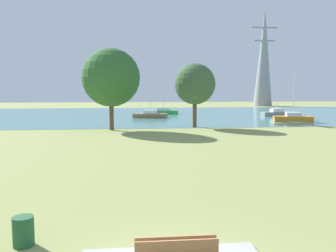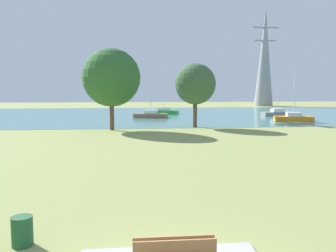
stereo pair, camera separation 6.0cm
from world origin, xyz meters
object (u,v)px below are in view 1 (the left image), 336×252
at_px(sailboat_green, 163,111).
at_px(sailboat_orange, 293,118).
at_px(sailboat_gray, 277,113).
at_px(litter_bin, 23,231).
at_px(electricity_pylon, 264,57).
at_px(tree_east_near, 195,84).
at_px(sailboat_brown, 150,115).
at_px(tree_east_far, 111,78).

xyz_separation_m(sailboat_green, sailboat_orange, (15.46, -14.41, -0.01)).
bearing_deg(sailboat_gray, litter_bin, -120.04).
height_order(litter_bin, electricity_pylon, electricity_pylon).
height_order(sailboat_green, tree_east_near, sailboat_green).
relative_size(sailboat_brown, tree_east_near, 0.85).
bearing_deg(tree_east_far, tree_east_near, 12.07).
height_order(tree_east_near, electricity_pylon, electricity_pylon).
bearing_deg(sailboat_orange, sailboat_gray, 80.89).
xyz_separation_m(sailboat_orange, sailboat_brown, (-17.98, 6.81, -0.00)).
xyz_separation_m(sailboat_orange, electricity_pylon, (10.72, 39.53, 11.03)).
bearing_deg(sailboat_brown, tree_east_near, -71.89).
relative_size(sailboat_orange, tree_east_far, 0.74).
height_order(sailboat_gray, tree_east_near, tree_east_near).
xyz_separation_m(sailboat_gray, sailboat_orange, (-1.36, -8.49, 0.01)).
relative_size(sailboat_green, sailboat_brown, 1.20).
xyz_separation_m(litter_bin, sailboat_gray, (24.93, 43.11, 0.05)).
xyz_separation_m(sailboat_green, tree_east_near, (1.63, -20.26, 4.17)).
bearing_deg(sailboat_brown, sailboat_gray, 4.95).
bearing_deg(sailboat_gray, electricity_pylon, 73.22).
height_order(tree_east_far, electricity_pylon, electricity_pylon).
bearing_deg(tree_east_near, sailboat_gray, 43.33).
xyz_separation_m(sailboat_green, tree_east_far, (-7.16, -22.14, 4.78)).
bearing_deg(sailboat_brown, litter_bin, -97.69).
distance_m(sailboat_orange, sailboat_brown, 19.22).
bearing_deg(tree_east_near, sailboat_orange, 22.91).
bearing_deg(litter_bin, tree_east_far, 87.99).
relative_size(sailboat_orange, electricity_pylon, 0.26).
distance_m(litter_bin, electricity_pylon, 82.45).
height_order(sailboat_green, tree_east_far, tree_east_far).
relative_size(tree_east_far, electricity_pylon, 0.36).
xyz_separation_m(sailboat_brown, tree_east_far, (-4.65, -14.54, 4.79)).
distance_m(sailboat_gray, tree_east_near, 21.31).
bearing_deg(sailboat_orange, electricity_pylon, 74.83).
height_order(litter_bin, sailboat_green, sailboat_green).
distance_m(tree_east_far, electricity_pylon, 58.17).
bearing_deg(tree_east_near, sailboat_brown, 108.11).
bearing_deg(sailboat_brown, sailboat_green, 71.70).
relative_size(sailboat_orange, sailboat_brown, 1.05).
distance_m(litter_bin, sailboat_gray, 49.80).
distance_m(litter_bin, tree_east_near, 30.67).
bearing_deg(sailboat_green, electricity_pylon, 43.82).
bearing_deg(sailboat_brown, electricity_pylon, 48.75).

